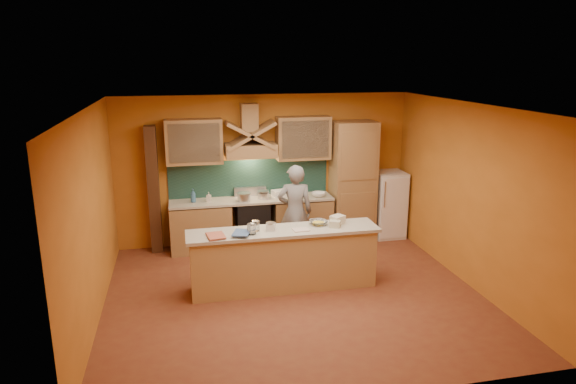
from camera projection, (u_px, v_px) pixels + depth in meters
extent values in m
cube|color=brown|center=(294.00, 295.00, 7.68)|extent=(5.50, 5.00, 0.01)
cube|color=white|center=(295.00, 107.00, 6.96)|extent=(5.50, 5.00, 0.01)
cube|color=#C27125|center=(265.00, 169.00, 9.68)|extent=(5.50, 0.02, 2.80)
cube|color=#C27125|center=(352.00, 276.00, 4.96)|extent=(5.50, 0.02, 2.80)
cube|color=#C27125|center=(91.00, 218.00, 6.76)|extent=(0.02, 5.00, 2.80)
cube|color=#C27125|center=(469.00, 195.00, 7.88)|extent=(0.02, 5.00, 2.80)
cube|color=#A17649|center=(201.00, 228.00, 9.39)|extent=(1.10, 0.60, 0.86)
cube|color=#A17649|center=(302.00, 221.00, 9.78)|extent=(1.10, 0.60, 0.86)
cube|color=#B8AF9C|center=(252.00, 200.00, 9.46)|extent=(3.00, 0.62, 0.04)
cube|color=black|center=(252.00, 223.00, 9.58)|extent=(0.60, 0.58, 0.90)
cube|color=#183631|center=(249.00, 178.00, 9.64)|extent=(3.00, 0.03, 0.70)
cube|color=#A17649|center=(251.00, 150.00, 9.28)|extent=(0.92, 0.50, 0.24)
cube|color=#A17649|center=(249.00, 117.00, 9.22)|extent=(0.30, 0.30, 0.50)
cube|color=#A17649|center=(194.00, 142.00, 9.10)|extent=(1.00, 0.35, 0.80)
cube|color=#A17649|center=(303.00, 138.00, 9.51)|extent=(1.00, 0.35, 0.80)
cube|color=#A17649|center=(353.00, 181.00, 9.80)|extent=(0.80, 0.60, 2.30)
cube|color=white|center=(388.00, 204.00, 10.08)|extent=(0.58, 0.60, 1.30)
cube|color=#472816|center=(154.00, 190.00, 9.18)|extent=(0.20, 0.30, 2.30)
cube|color=tan|center=(283.00, 261.00, 7.83)|extent=(2.80, 0.55, 0.88)
cube|color=#B8AF9C|center=(283.00, 231.00, 7.70)|extent=(2.90, 0.62, 0.05)
imported|color=gray|center=(295.00, 212.00, 8.94)|extent=(0.67, 0.50, 1.68)
cylinder|color=#B2B3B9|center=(244.00, 198.00, 9.29)|extent=(0.24, 0.24, 0.15)
cylinder|color=silver|center=(263.00, 196.00, 9.47)|extent=(0.22, 0.22, 0.14)
imported|color=beige|center=(209.00, 197.00, 9.26)|extent=(0.10, 0.10, 0.18)
imported|color=#366694|center=(193.00, 196.00, 9.20)|extent=(0.12, 0.12, 0.25)
imported|color=white|center=(318.00, 194.00, 9.60)|extent=(0.32, 0.32, 0.08)
cube|color=white|center=(281.00, 193.00, 9.65)|extent=(0.35, 0.30, 0.11)
imported|color=#B45740|center=(207.00, 237.00, 7.33)|extent=(0.28, 0.36, 0.03)
imported|color=#415E90|center=(234.00, 233.00, 7.46)|extent=(0.33, 0.38, 0.02)
cylinder|color=silver|center=(252.00, 229.00, 7.48)|extent=(0.16, 0.16, 0.16)
cylinder|color=silver|center=(256.00, 226.00, 7.62)|extent=(0.13, 0.13, 0.15)
cube|color=silver|center=(271.00, 227.00, 7.65)|extent=(0.16, 0.16, 0.11)
imported|color=white|center=(318.00, 223.00, 7.92)|extent=(0.30, 0.30, 0.07)
cube|color=beige|center=(301.00, 230.00, 7.67)|extent=(0.25, 0.19, 0.02)
cube|color=beige|center=(338.00, 220.00, 7.95)|extent=(0.26, 0.25, 0.13)
cube|color=beige|center=(335.00, 224.00, 7.80)|extent=(0.20, 0.19, 0.10)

